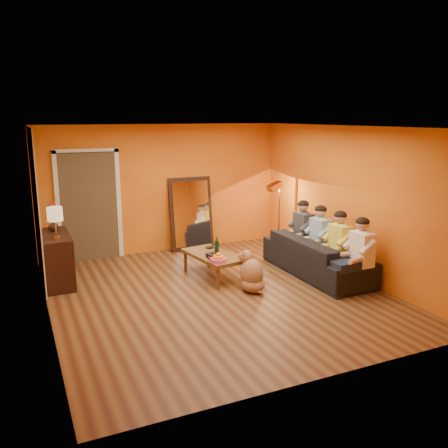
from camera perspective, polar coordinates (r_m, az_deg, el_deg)
name	(u,v)px	position (r m, az deg, el deg)	size (l,w,h in m)	color
room_shell	(207,209)	(7.57, -2.01, 1.77)	(5.00, 5.50, 2.60)	brown
white_accent	(36,207)	(8.39, -21.67, 1.96)	(0.02, 1.90, 2.58)	white
doorway_recess	(88,206)	(9.59, -16.02, 2.12)	(1.06, 0.30, 2.10)	#3F2D19
door_jamb_left	(58,209)	(9.41, -19.34, 1.69)	(0.08, 0.06, 2.20)	white
door_jamb_right	(119,205)	(9.56, -12.54, 2.29)	(0.08, 0.06, 2.20)	white
door_header	(86,151)	(9.33, -16.32, 8.46)	(1.22, 0.06, 0.08)	white
mirror_frame	(191,214)	(9.94, -3.99, 1.26)	(0.92, 0.06, 1.52)	black
mirror_glass	(192,214)	(9.90, -3.91, 1.22)	(0.78, 0.02, 1.36)	white
sideboard	(57,259)	(8.41, -19.44, -3.98)	(0.44, 1.18, 0.85)	black
table_lamp	(56,223)	(7.96, -19.61, 0.13)	(0.24, 0.24, 0.51)	beige
sofa	(317,256)	(8.57, 11.10, -3.79)	(0.90, 2.30, 0.67)	black
coffee_table	(213,266)	(8.29, -1.32, -5.01)	(0.62, 1.22, 0.42)	brown
floor_lamp	(279,218)	(9.73, 6.64, 0.71)	(0.30, 0.24, 1.44)	#C9813B
dog	(252,271)	(7.64, 3.35, -5.62)	(0.37, 0.57, 0.68)	#9D6747
person_far_left	(361,255)	(7.82, 16.20, -3.60)	(0.70, 0.44, 1.22)	white
person_mid_left	(340,246)	(8.22, 13.73, -2.64)	(0.70, 0.44, 1.22)	#DED54A
person_mid_right	(320,239)	(8.65, 11.51, -1.77)	(0.70, 0.44, 1.22)	#85ABCE
person_far_right	(303,232)	(9.08, 9.49, -0.98)	(0.70, 0.44, 1.22)	#36373C
fruit_bowl	(218,257)	(7.77, -0.71, -4.01)	(0.26, 0.26, 0.16)	#DC4D8E
wine_bottle	(217,246)	(8.16, -0.87, -2.63)	(0.07, 0.07, 0.31)	black
tumbler	(217,249)	(8.37, -0.89, -3.02)	(0.10, 0.10, 0.09)	#B27F3F
laptop	(215,247)	(8.61, -1.13, -2.80)	(0.30, 0.20, 0.02)	black
book_lower	(208,258)	(7.99, -1.96, -4.07)	(0.19, 0.25, 0.02)	black
book_mid	(208,256)	(7.99, -1.92, -3.90)	(0.17, 0.23, 0.02)	#A82413
book_upper	(208,255)	(7.96, -1.93, -3.81)	(0.18, 0.24, 0.02)	black
vase	(53,226)	(8.53, -19.85, -0.21)	(0.17, 0.17, 0.18)	black
flowers	(52,209)	(8.47, -20.00, 1.67)	(0.17, 0.17, 0.51)	#A82413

